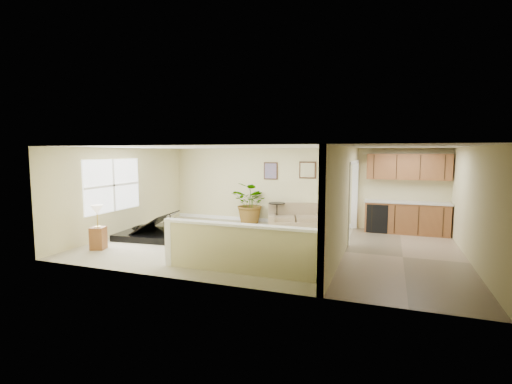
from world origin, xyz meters
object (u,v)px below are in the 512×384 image
(loveseat, at_px, (296,216))
(palm_plant, at_px, (251,203))
(piano, at_px, (152,214))
(accent_table, at_px, (277,211))
(small_plant, at_px, (325,222))
(piano_bench, at_px, (204,235))
(lamp_stand, at_px, (98,231))

(loveseat, xyz_separation_m, palm_plant, (-1.54, 0.12, 0.31))
(piano, height_order, accent_table, piano)
(palm_plant, bearing_deg, small_plant, -4.13)
(piano_bench, height_order, loveseat, loveseat)
(lamp_stand, bearing_deg, small_plant, 40.72)
(loveseat, xyz_separation_m, accent_table, (-0.59, -0.11, 0.12))
(piano_bench, bearing_deg, piano, 171.88)
(accent_table, xyz_separation_m, small_plant, (1.52, 0.04, -0.24))
(piano_bench, xyz_separation_m, palm_plant, (0.21, 2.97, 0.45))
(palm_plant, bearing_deg, loveseat, -4.31)
(piano, xyz_separation_m, loveseat, (3.50, 2.60, -0.28))
(piano, xyz_separation_m, palm_plant, (1.96, 2.72, 0.03))
(piano, relative_size, loveseat, 1.06)
(piano, relative_size, palm_plant, 1.34)
(small_plant, bearing_deg, loveseat, 176.16)
(piano_bench, bearing_deg, loveseat, 58.53)
(palm_plant, bearing_deg, piano_bench, -93.99)
(piano, relative_size, lamp_stand, 1.92)
(piano_bench, height_order, accent_table, accent_table)
(loveseat, bearing_deg, piano, -160.31)
(loveseat, distance_m, small_plant, 0.94)
(accent_table, relative_size, small_plant, 1.30)
(loveseat, bearing_deg, small_plant, -20.78)
(piano, distance_m, small_plant, 5.13)
(accent_table, relative_size, palm_plant, 0.49)
(piano_bench, distance_m, loveseat, 3.35)
(piano, distance_m, loveseat, 4.37)
(palm_plant, relative_size, small_plant, 2.64)
(piano_bench, bearing_deg, small_plant, 46.15)
(piano_bench, relative_size, accent_table, 0.90)
(palm_plant, bearing_deg, lamp_stand, -118.64)
(piano, height_order, small_plant, piano)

